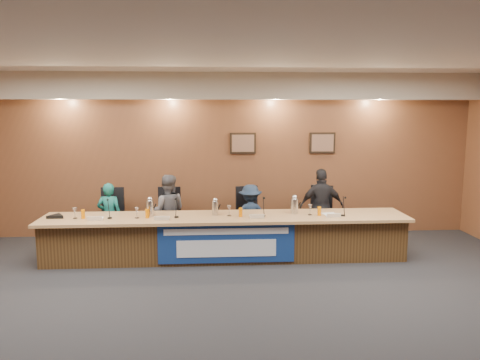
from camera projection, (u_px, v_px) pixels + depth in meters
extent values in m
plane|color=black|center=(232.00, 321.00, 5.61)|extent=(10.00, 10.00, 0.00)
cube|color=silver|center=(232.00, 46.00, 5.14)|extent=(10.00, 8.00, 0.04)
cube|color=brown|center=(223.00, 156.00, 9.32)|extent=(10.00, 0.04, 3.20)
cube|color=beige|center=(223.00, 86.00, 8.88)|extent=(10.00, 0.50, 0.50)
cube|color=#4A3118|center=(226.00, 238.00, 7.93)|extent=(6.00, 0.80, 0.70)
cube|color=#AC7E4F|center=(226.00, 217.00, 7.82)|extent=(6.10, 0.95, 0.05)
cube|color=navy|center=(227.00, 243.00, 7.52)|extent=(2.20, 0.02, 0.65)
cube|color=silver|center=(227.00, 231.00, 7.47)|extent=(2.00, 0.01, 0.10)
cube|color=silver|center=(227.00, 248.00, 7.51)|extent=(1.60, 0.01, 0.28)
cube|color=black|center=(243.00, 143.00, 9.28)|extent=(0.52, 0.04, 0.42)
cube|color=black|center=(322.00, 143.00, 9.38)|extent=(0.52, 0.04, 0.42)
imported|color=#145F58|center=(109.00, 216.00, 8.47)|extent=(0.46, 0.32, 1.21)
imported|color=#545359|center=(168.00, 211.00, 8.53)|extent=(0.66, 0.52, 1.35)
imported|color=#17263D|center=(250.00, 215.00, 8.64)|extent=(0.77, 0.47, 1.15)
imported|color=black|center=(321.00, 207.00, 8.70)|extent=(0.85, 0.38, 1.43)
cube|color=black|center=(111.00, 221.00, 8.59)|extent=(0.49, 0.49, 0.08)
cube|color=black|center=(169.00, 220.00, 8.66)|extent=(0.49, 0.49, 0.08)
cube|color=black|center=(250.00, 219.00, 8.75)|extent=(0.57, 0.57, 0.08)
cube|color=black|center=(320.00, 218.00, 8.83)|extent=(0.61, 0.61, 0.08)
cube|color=white|center=(95.00, 218.00, 7.46)|extent=(0.24, 0.08, 0.10)
cylinder|color=black|center=(110.00, 218.00, 7.63)|extent=(0.07, 0.07, 0.02)
cylinder|color=orange|center=(83.00, 214.00, 7.61)|extent=(0.06, 0.06, 0.15)
cylinder|color=silver|center=(75.00, 213.00, 7.61)|extent=(0.08, 0.08, 0.18)
cube|color=white|center=(162.00, 218.00, 7.49)|extent=(0.24, 0.08, 0.10)
cylinder|color=black|center=(176.00, 217.00, 7.69)|extent=(0.07, 0.07, 0.02)
cylinder|color=orange|center=(147.00, 214.00, 7.65)|extent=(0.06, 0.06, 0.15)
cylinder|color=silver|center=(137.00, 213.00, 7.64)|extent=(0.08, 0.08, 0.18)
cube|color=white|center=(257.00, 216.00, 7.62)|extent=(0.24, 0.08, 0.10)
cylinder|color=black|center=(263.00, 216.00, 7.78)|extent=(0.07, 0.07, 0.02)
cylinder|color=orange|center=(241.00, 212.00, 7.75)|extent=(0.06, 0.06, 0.15)
cylinder|color=silver|center=(229.00, 211.00, 7.80)|extent=(0.08, 0.08, 0.18)
cube|color=white|center=(334.00, 215.00, 7.68)|extent=(0.24, 0.08, 0.10)
cylinder|color=black|center=(343.00, 215.00, 7.81)|extent=(0.07, 0.07, 0.02)
cylinder|color=orange|center=(319.00, 211.00, 7.83)|extent=(0.06, 0.06, 0.15)
cylinder|color=silver|center=(310.00, 210.00, 7.86)|extent=(0.08, 0.08, 0.18)
cylinder|color=silver|center=(150.00, 208.00, 7.79)|extent=(0.12, 0.12, 0.26)
cylinder|color=silver|center=(215.00, 208.00, 7.85)|extent=(0.11, 0.11, 0.24)
cylinder|color=silver|center=(294.00, 206.00, 7.98)|extent=(0.13, 0.13, 0.25)
cylinder|color=black|center=(56.00, 216.00, 7.68)|extent=(0.32, 0.32, 0.05)
cube|color=white|center=(331.00, 215.00, 7.91)|extent=(0.26, 0.33, 0.01)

